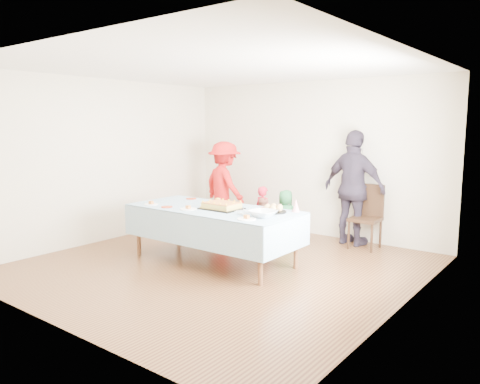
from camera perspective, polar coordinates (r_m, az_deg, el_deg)
The scene contains 22 objects.
ground at distance 6.61m, azimuth -2.32°, elevation -8.95°, with size 5.00×5.00×0.00m, color #412012.
room_walls at distance 6.28m, azimuth -2.01°, elevation 6.58°, with size 5.04×5.04×2.72m.
party_table at distance 6.64m, azimuth -3.31°, elevation -2.42°, with size 2.50×1.10×0.78m.
birthday_cake at distance 6.53m, azimuth -2.26°, elevation -1.71°, with size 0.55×0.42×0.10m.
rolls_tray at distance 6.31m, azimuth 4.08°, elevation -2.08°, with size 0.35×0.35×0.11m.
punch_bowl at distance 5.99m, azimuth 2.80°, elevation -2.65°, with size 0.35×0.35×0.09m, color silver.
party_hat at distance 6.36m, azimuth 6.82°, elevation -1.62°, with size 0.11×0.11×0.18m, color white.
fork_pile at distance 6.14m, azimuth 0.12°, elevation -2.45°, with size 0.24×0.18×0.07m, color white, non-canonical shape.
plate_red_far_a at distance 7.44m, azimuth -5.98°, elevation -0.81°, with size 0.16×0.16×0.01m, color #B7280D.
plate_red_far_b at distance 7.16m, azimuth -2.71°, elevation -1.14°, with size 0.17×0.17×0.01m, color #B7280D.
plate_red_far_c at distance 6.88m, azimuth -1.29°, elevation -1.52°, with size 0.20×0.20×0.01m, color #B7280D.
plate_red_far_d at distance 6.59m, azimuth 3.39°, elevation -1.98°, with size 0.19×0.19×0.01m, color #B7280D.
plate_red_near at distance 6.76m, azimuth -8.91°, elevation -1.80°, with size 0.16×0.16×0.01m, color #B7280D.
plate_white_left at distance 7.00m, azimuth -10.78°, elevation -1.49°, with size 0.20×0.20×0.01m, color white.
plate_white_mid at distance 6.55m, azimuth -6.34°, elevation -2.07°, with size 0.23×0.23×0.01m, color white.
plate_white_right at distance 5.83m, azimuth 0.80°, elevation -3.31°, with size 0.24×0.24×0.01m, color white.
dining_chair at distance 7.70m, azimuth 15.28°, elevation -2.45°, with size 0.44×0.44×1.01m.
toddler_left at distance 7.86m, azimuth 2.84°, elevation -2.66°, with size 0.34×0.22×0.93m, color red.
toddler_mid at distance 7.66m, azimuth 5.55°, elevation -3.10°, with size 0.44×0.29×0.90m, color #226735.
toddler_right at distance 7.71m, azimuth 2.82°, elevation -3.51°, with size 0.37×0.29×0.77m, color #B46B54.
adult_left at distance 8.70m, azimuth -1.90°, elevation 0.77°, with size 1.06×0.61×1.64m, color red.
adult_right at distance 7.75m, azimuth 13.73°, elevation 0.46°, with size 1.09×0.46×1.87m, color #312838.
Camera 1 is at (4.05, -4.84, 1.96)m, focal length 35.00 mm.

